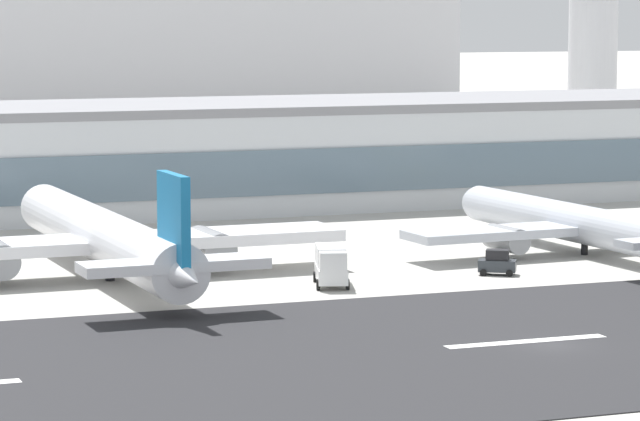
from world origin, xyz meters
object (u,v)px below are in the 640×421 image
(airliner_black_tail_gate_1, at_px, (584,225))
(service_box_truck_1, at_px, (331,264))
(service_baggage_tug_0, at_px, (497,263))
(distant_hotel_block, at_px, (145,40))
(terminal_building, at_px, (201,155))
(airliner_blue_tail_gate_0, at_px, (109,240))

(airliner_black_tail_gate_1, relative_size, service_box_truck_1, 6.37)
(service_baggage_tug_0, bearing_deg, distant_hotel_block, -64.16)
(distant_hotel_block, bearing_deg, service_baggage_tug_0, -95.64)
(distant_hotel_block, distance_m, service_baggage_tug_0, 189.01)
(airliner_black_tail_gate_1, height_order, service_box_truck_1, airliner_black_tail_gate_1)
(service_box_truck_1, bearing_deg, airliner_black_tail_gate_1, 123.63)
(distant_hotel_block, relative_size, service_box_truck_1, 17.82)
(distant_hotel_block, xyz_separation_m, airliner_black_tail_gate_1, (-5.50, -179.29, -14.03))
(terminal_building, distance_m, airliner_blue_tail_gate_0, 53.28)
(distant_hotel_block, bearing_deg, terminal_building, -102.09)
(airliner_black_tail_gate_1, bearing_deg, distant_hotel_block, -5.62)
(terminal_building, xyz_separation_m, distant_hotel_block, (27.90, 130.26, 10.72))
(service_baggage_tug_0, bearing_deg, airliner_black_tail_gate_1, -116.43)
(airliner_black_tail_gate_1, distance_m, service_baggage_tug_0, 15.43)
(terminal_building, bearing_deg, service_baggage_tug_0, -80.66)
(terminal_building, bearing_deg, distant_hotel_block, 77.91)
(airliner_black_tail_gate_1, distance_m, service_box_truck_1, 29.72)
(terminal_building, distance_m, airliner_black_tail_gate_1, 54.00)
(service_baggage_tug_0, bearing_deg, airliner_blue_tail_gate_0, 15.78)
(distant_hotel_block, bearing_deg, airliner_black_tail_gate_1, -91.76)
(terminal_building, relative_size, airliner_black_tail_gate_1, 3.60)
(airliner_blue_tail_gate_0, xyz_separation_m, service_baggage_tug_0, (31.96, -8.98, -2.38))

